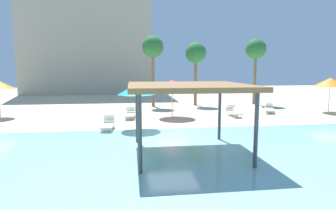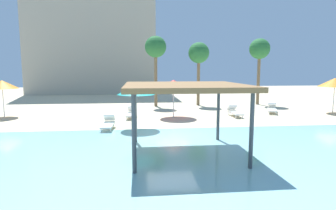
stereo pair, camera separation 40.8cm
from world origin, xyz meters
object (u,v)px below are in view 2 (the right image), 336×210
Objects in this scene: beach_umbrella_teal_4 at (136,89)px; shade_pavilion at (184,88)px; lounge_chair_1 at (131,113)px; lounge_chair_3 at (235,112)px; beach_umbrella_orange_2 at (2,84)px; lounge_chair_0 at (272,109)px; palm_tree_1 at (199,54)px; palm_tree_2 at (156,48)px; beach_umbrella_red_1 at (173,85)px; beach_umbrella_orange_3 at (335,82)px; palm_tree_0 at (260,50)px; lounge_chair_2 at (108,123)px.

shade_pavilion is at bearing -68.61° from beach_umbrella_teal_4.
lounge_chair_3 is (7.30, -0.11, 0.00)m from lounge_chair_1.
lounge_chair_3 is at bearing -5.17° from beach_umbrella_orange_2.
lounge_chair_0 and lounge_chair_3 have the same top height.
shade_pavilion is 10.06m from lounge_chair_3.
palm_tree_2 is at bearing -175.35° from palm_tree_1.
beach_umbrella_orange_3 is at bearing 3.21° from beach_umbrella_red_1.
palm_tree_2 reaches higher than palm_tree_0.
shade_pavilion is at bearing 36.64° from lounge_chair_2.
beach_umbrella_orange_3 is 15.63m from beach_umbrella_teal_4.
lounge_chair_2 is 0.31× the size of palm_tree_0.
beach_umbrella_orange_2 is at bearing 178.32° from beach_umbrella_orange_3.
beach_umbrella_orange_2 is 1.02× the size of beach_umbrella_teal_4.
palm_tree_0 is at bearing 35.12° from beach_umbrella_red_1.
lounge_chair_1 and lounge_chair_2 have the same top height.
palm_tree_1 is (14.94, 4.83, 2.42)m from beach_umbrella_orange_2.
beach_umbrella_orange_3 is 0.43× the size of palm_tree_2.
lounge_chair_3 is 9.07m from palm_tree_0.
beach_umbrella_orange_2 is 19.70m from lounge_chair_0.
beach_umbrella_teal_4 is 0.44× the size of palm_tree_1.
palm_tree_0 is at bearing 40.85° from beach_umbrella_teal_4.
beach_umbrella_red_1 is at bearing 55.02° from beach_umbrella_teal_4.
shade_pavilion reaches higher than lounge_chair_3.
lounge_chair_1 is (-2.26, 8.52, -2.27)m from shade_pavilion.
palm_tree_0 is at bearing 128.56° from lounge_chair_2.
palm_tree_2 is (1.69, 9.55, 2.93)m from beach_umbrella_teal_4.
beach_umbrella_red_1 is at bearing -176.79° from beach_umbrella_orange_3.
beach_umbrella_orange_3 is (24.31, -0.71, 0.06)m from beach_umbrella_orange_2.
beach_umbrella_red_1 is 4.43m from beach_umbrella_teal_4.
shade_pavilion is 2.37× the size of lounge_chair_2.
lounge_chair_2 is 0.33× the size of palm_tree_1.
palm_tree_2 reaches higher than beach_umbrella_teal_4.
shade_pavilion is 6.48m from lounge_chair_2.
lounge_chair_3 is 7.77m from palm_tree_1.
palm_tree_2 is (2.05, 5.87, 4.82)m from lounge_chair_1.
shade_pavilion reaches higher than lounge_chair_0.
lounge_chair_2 is at bearing -68.66° from lounge_chair_3.
lounge_chair_2 is (-11.89, -4.57, 0.00)m from lounge_chair_0.
palm_tree_0 is at bearing 123.03° from beach_umbrella_orange_3.
beach_umbrella_orange_3 reaches higher than beach_umbrella_orange_2.
lounge_chair_0 is at bearing -0.95° from beach_umbrella_orange_2.
palm_tree_0 is 1.07× the size of palm_tree_1.
beach_umbrella_red_1 is 1.37× the size of lounge_chair_3.
palm_tree_1 is 0.92× the size of palm_tree_2.
palm_tree_1 is (-5.77, 0.00, -0.38)m from palm_tree_0.
beach_umbrella_orange_3 is 8.36m from lounge_chair_3.
lounge_chair_2 is at bearing -45.42° from lounge_chair_0.
beach_umbrella_red_1 is 0.42× the size of palm_tree_0.
palm_tree_1 reaches higher than lounge_chair_3.
lounge_chair_0 is 0.32× the size of palm_tree_0.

